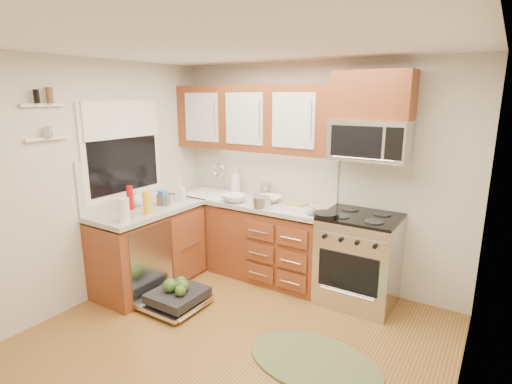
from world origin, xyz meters
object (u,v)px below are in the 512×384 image
Objects in this scene: upper_cabinets at (253,118)px; range at (358,259)px; microwave at (370,140)px; rug at (314,361)px; cup at (311,211)px; skillet at (326,215)px; bowl_a at (269,199)px; bowl_b at (234,198)px; cutting_board at (296,203)px; sink at (211,203)px; stock_pot at (262,202)px; dishwasher at (175,298)px; paper_towel_roll at (124,210)px.

range is (1.41, -0.15, -1.40)m from upper_cabinets.
microwave is 0.67× the size of rug.
skillet is at bearing -19.29° from cup.
bowl_a is at bearing -18.73° from upper_cabinets.
microwave is 1.34m from bowl_a.
upper_cabinets is at bearing 160.65° from skillet.
bowl_b reaches higher than skillet.
skillet reaches higher than cutting_board.
rug is at bearing -46.64° from bowl_a.
stock_pot reaches higher than sink.
bowl_a is (-1.11, -0.07, -0.74)m from microwave.
skillet is at bearing -138.24° from range.
sink is (-1.93, -0.13, -0.90)m from microwave.
cutting_board reaches higher than sink.
range is 1.25× the size of microwave.
cutting_board is (-0.80, 0.00, -0.77)m from microwave.
dishwasher is at bearing 178.20° from rug.
sink is at bearing 167.07° from stock_pot.
cup is at bearing -19.65° from bowl_a.
microwave reaches higher than cutting_board.
bowl_a is (-0.05, 0.26, -0.03)m from stock_pot.
cup is at bearing 0.00° from bowl_b.
stock_pot is (-1.06, -0.21, 0.51)m from range.
upper_cabinets is 10.12× the size of stock_pot.
paper_towel_roll is at bearing -140.68° from cup.
bowl_b is at bearing -155.41° from cutting_board.
bowl_b reaches higher than bowl_a.
range is at bearing 41.76° from skillet.
sink is 2.18× the size of bowl_a.
dishwasher is (-1.54, -1.13, -0.38)m from range.
sink is 1.38m from paper_towel_roll.
range is at bearing -90.00° from microwave.
upper_cabinets is at bearing 83.96° from dishwasher.
dishwasher is 1.68m from cutting_board.
bowl_b is (-1.45, -0.30, -0.73)m from microwave.
upper_cabinets is 2.70× the size of microwave.
rug is 2.24m from paper_towel_roll.
upper_cabinets is 1.42m from microwave.
cup is (0.93, -0.32, -0.90)m from upper_cabinets.
skillet is 0.88m from bowl_a.
cutting_board is (0.74, 1.25, 0.83)m from dishwasher.
paper_towel_roll is at bearing -174.56° from rug.
microwave is 1.65m from bowl_b.
cup is at bearing -159.44° from range.
bowl_b reaches higher than range.
skillet is at bearing 34.93° from dishwasher.
microwave is 6.55× the size of cup.
upper_cabinets reaches higher than bowl_b.
bowl_a is at bearing -166.63° from cutting_board.
microwave is 2.55m from dishwasher.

